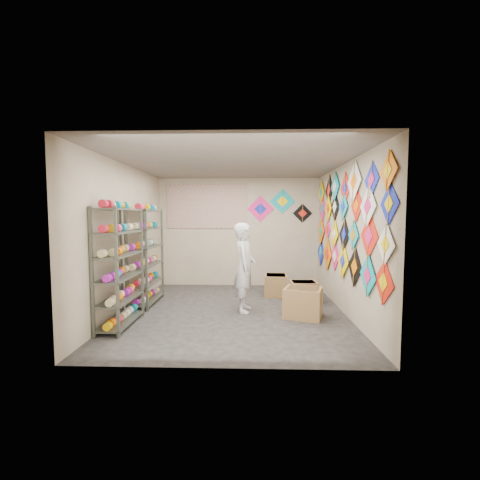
{
  "coord_description": "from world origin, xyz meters",
  "views": [
    {
      "loc": [
        0.29,
        -5.83,
        1.76
      ],
      "look_at": [
        0.1,
        0.3,
        1.3
      ],
      "focal_mm": 24.0,
      "sensor_mm": 36.0,
      "label": 1
    }
  ],
  "objects_px": {
    "shopkeeper": "(245,267)",
    "carton_b": "(303,292)",
    "carton_a": "(303,303)",
    "carton_c": "(276,285)",
    "shelf_rack_front": "(120,267)",
    "shelf_rack_back": "(146,257)"
  },
  "relations": [
    {
      "from": "shopkeeper",
      "to": "carton_b",
      "type": "height_order",
      "value": "shopkeeper"
    },
    {
      "from": "carton_a",
      "to": "carton_b",
      "type": "bearing_deg",
      "value": 98.69
    },
    {
      "from": "shelf_rack_front",
      "to": "carton_b",
      "type": "distance_m",
      "value": 3.58
    },
    {
      "from": "shelf_rack_front",
      "to": "shopkeeper",
      "type": "bearing_deg",
      "value": 23.54
    },
    {
      "from": "shelf_rack_back",
      "to": "shopkeeper",
      "type": "relative_size",
      "value": 1.16
    },
    {
      "from": "shelf_rack_front",
      "to": "carton_b",
      "type": "xyz_separation_m",
      "value": [
        3.16,
        1.5,
        -0.74
      ]
    },
    {
      "from": "carton_b",
      "to": "carton_c",
      "type": "distance_m",
      "value": 0.74
    },
    {
      "from": "shelf_rack_front",
      "to": "carton_a",
      "type": "bearing_deg",
      "value": 9.94
    },
    {
      "from": "shelf_rack_front",
      "to": "shopkeeper",
      "type": "distance_m",
      "value": 2.16
    },
    {
      "from": "carton_a",
      "to": "carton_c",
      "type": "distance_m",
      "value": 1.55
    },
    {
      "from": "carton_a",
      "to": "shopkeeper",
      "type": "bearing_deg",
      "value": -179.73
    },
    {
      "from": "carton_b",
      "to": "carton_c",
      "type": "relative_size",
      "value": 0.98
    },
    {
      "from": "carton_b",
      "to": "carton_c",
      "type": "bearing_deg",
      "value": 132.44
    },
    {
      "from": "shopkeeper",
      "to": "carton_c",
      "type": "height_order",
      "value": "shopkeeper"
    },
    {
      "from": "shelf_rack_front",
      "to": "carton_b",
      "type": "bearing_deg",
      "value": 25.34
    },
    {
      "from": "carton_b",
      "to": "shopkeeper",
      "type": "bearing_deg",
      "value": -153.52
    },
    {
      "from": "carton_a",
      "to": "carton_c",
      "type": "bearing_deg",
      "value": 121.55
    },
    {
      "from": "carton_c",
      "to": "shelf_rack_back",
      "type": "bearing_deg",
      "value": -160.2
    },
    {
      "from": "carton_a",
      "to": "shelf_rack_back",
      "type": "bearing_deg",
      "value": -176.1
    },
    {
      "from": "shopkeeper",
      "to": "carton_a",
      "type": "distance_m",
      "value": 1.21
    },
    {
      "from": "shelf_rack_front",
      "to": "carton_c",
      "type": "height_order",
      "value": "shelf_rack_front"
    },
    {
      "from": "shopkeeper",
      "to": "carton_a",
      "type": "height_order",
      "value": "shopkeeper"
    }
  ]
}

